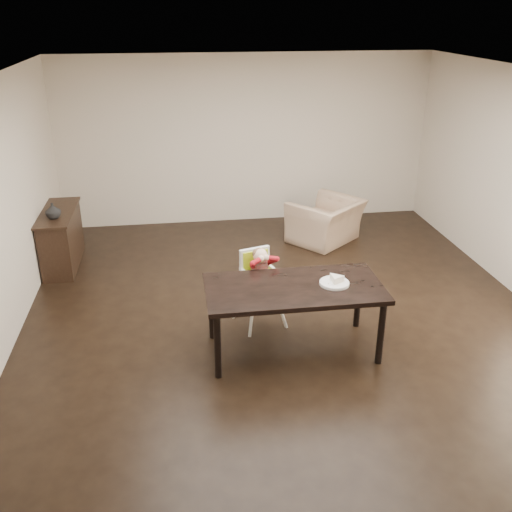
% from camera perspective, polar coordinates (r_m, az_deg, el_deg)
% --- Properties ---
extents(ground, '(7.00, 7.00, 0.00)m').
position_cam_1_polar(ground, '(6.63, 3.06, -6.62)').
color(ground, black).
rests_on(ground, ground).
extents(room_walls, '(6.02, 7.02, 2.71)m').
position_cam_1_polar(room_walls, '(5.91, 3.45, 9.06)').
color(room_walls, beige).
rests_on(room_walls, ground).
extents(dining_table, '(1.80, 0.90, 0.75)m').
position_cam_1_polar(dining_table, '(5.82, 3.82, -3.74)').
color(dining_table, black).
rests_on(dining_table, ground).
extents(high_chair, '(0.48, 0.48, 0.93)m').
position_cam_1_polar(high_chair, '(6.33, 0.29, -1.45)').
color(high_chair, white).
rests_on(high_chair, ground).
extents(plate, '(0.32, 0.32, 0.09)m').
position_cam_1_polar(plate, '(5.86, 7.91, -2.52)').
color(plate, white).
rests_on(plate, dining_table).
extents(armchair, '(1.18, 1.14, 0.87)m').
position_cam_1_polar(armchair, '(8.76, 7.02, 4.16)').
color(armchair, tan).
rests_on(armchair, ground).
extents(sideboard, '(0.44, 1.26, 0.79)m').
position_cam_1_polar(sideboard, '(8.33, -18.88, 1.69)').
color(sideboard, black).
rests_on(sideboard, ground).
extents(vase, '(0.24, 0.25, 0.20)m').
position_cam_1_polar(vase, '(7.93, -19.64, 4.26)').
color(vase, '#99999E').
rests_on(vase, sideboard).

